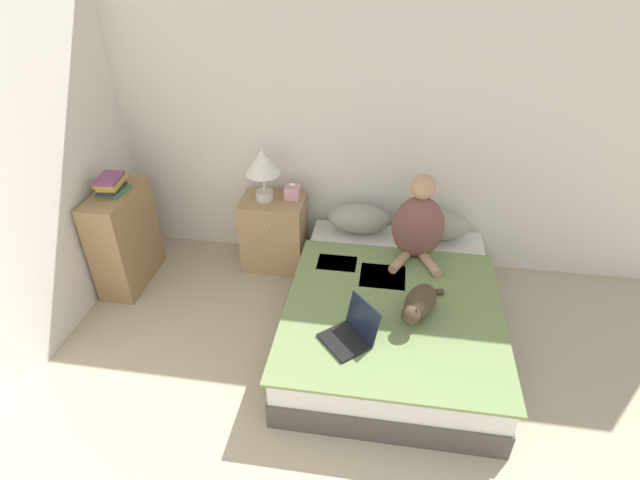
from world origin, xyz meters
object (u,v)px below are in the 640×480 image
object	(u,v)px
table_lamp	(263,165)
bookshelf	(124,238)
person_sitting	(418,224)
pillow_near	(359,218)
tissue_box	(293,192)
book_stack_top	(111,185)
bed	(392,314)
pillow_far	(438,225)
cat_tabby	(419,303)
laptop_open	(351,333)
nightstand	(274,233)

from	to	relation	value
table_lamp	bookshelf	distance (m)	1.29
person_sitting	bookshelf	world-z (taller)	person_sitting
pillow_near	tissue_box	world-z (taller)	tissue_box
table_lamp	book_stack_top	xyz separation A→B (m)	(-1.09, -0.43, -0.04)
bed	pillow_far	xyz separation A→B (m)	(0.32, 0.79, 0.32)
person_sitting	cat_tabby	bearing A→B (deg)	-88.45
cat_tabby	tissue_box	distance (m)	1.49
person_sitting	book_stack_top	size ratio (longest dim) A/B	2.89
bed	tissue_box	xyz separation A→B (m)	(-0.89, 0.83, 0.51)
laptop_open	table_lamp	bearing A→B (deg)	172.33
laptop_open	table_lamp	size ratio (longest dim) A/B	0.90
pillow_near	pillow_far	world-z (taller)	same
nightstand	book_stack_top	distance (m)	1.36
bed	laptop_open	world-z (taller)	laptop_open
laptop_open	person_sitting	bearing A→B (deg)	115.84
pillow_near	laptop_open	world-z (taller)	laptop_open
pillow_far	laptop_open	size ratio (longest dim) A/B	1.28
person_sitting	laptop_open	xyz separation A→B (m)	(-0.41, -0.99, -0.24)
pillow_near	tissue_box	bearing A→B (deg)	176.54
bookshelf	bed	bearing A→B (deg)	-8.59
cat_tabby	book_stack_top	xyz separation A→B (m)	(-2.37, 0.54, 0.42)
laptop_open	table_lamp	world-z (taller)	table_lamp
laptop_open	nightstand	world-z (taller)	same
bed	bookshelf	distance (m)	2.25
pillow_far	table_lamp	distance (m)	1.51
laptop_open	bookshelf	size ratio (longest dim) A/B	0.48
person_sitting	nightstand	distance (m)	1.29
bookshelf	pillow_near	bearing A→B (deg)	13.59
laptop_open	nightstand	bearing A→B (deg)	170.47
pillow_far	person_sitting	size ratio (longest dim) A/B	0.74
table_lamp	nightstand	bearing A→B (deg)	-5.77
tissue_box	cat_tabby	bearing A→B (deg)	-44.26
bed	bookshelf	xyz separation A→B (m)	(-2.21, 0.33, 0.23)
person_sitting	cat_tabby	xyz separation A→B (m)	(0.02, -0.69, -0.19)
pillow_near	pillow_far	distance (m)	0.65
bed	nightstand	world-z (taller)	nightstand
person_sitting	tissue_box	world-z (taller)	person_sitting
nightstand	tissue_box	bearing A→B (deg)	22.54
nightstand	table_lamp	bearing A→B (deg)	174.23
bookshelf	person_sitting	bearing A→B (deg)	3.64
pillow_near	bookshelf	world-z (taller)	bookshelf
person_sitting	table_lamp	bearing A→B (deg)	167.54
laptop_open	nightstand	distance (m)	1.50
book_stack_top	table_lamp	bearing A→B (deg)	21.43
bed	table_lamp	size ratio (longest dim) A/B	4.24
nightstand	pillow_near	bearing A→B (deg)	2.59
pillow_near	table_lamp	xyz separation A→B (m)	(-0.80, -0.03, 0.45)
bookshelf	laptop_open	bearing A→B (deg)	-23.21
pillow_far	nightstand	bearing A→B (deg)	-178.62
pillow_near	table_lamp	bearing A→B (deg)	-178.07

